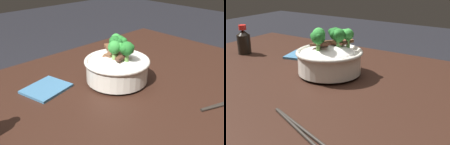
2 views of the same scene
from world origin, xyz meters
The scene contains 3 objects.
dining_table centered at (0.00, 0.00, 0.65)m, with size 1.17×0.85×0.76m.
rice_bowl centered at (-0.03, -0.08, 0.81)m, with size 0.21×0.21×0.15m.
folded_napkin centered at (0.17, -0.18, 0.76)m, with size 0.12×0.11×0.01m, color #386689.
Camera 1 is at (0.47, 0.42, 1.13)m, focal length 39.47 mm.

